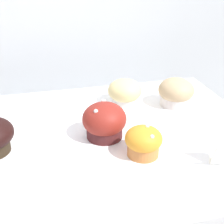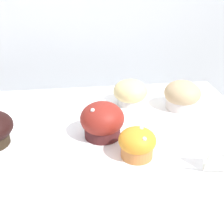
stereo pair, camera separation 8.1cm
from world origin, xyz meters
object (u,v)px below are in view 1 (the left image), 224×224
(muffin_front_center, at_px, (125,92))
(muffin_front_left, at_px, (176,92))
(muffin_front_right, at_px, (104,122))
(muffin_back_left, at_px, (143,141))

(muffin_front_center, relative_size, muffin_front_left, 0.97)
(muffin_front_center, distance_m, muffin_front_right, 0.21)
(muffin_front_left, relative_size, muffin_front_right, 0.98)
(muffin_front_center, height_order, muffin_front_left, muffin_front_left)
(muffin_back_left, height_order, muffin_front_right, muffin_front_right)
(muffin_back_left, bearing_deg, muffin_front_right, 125.00)
(muffin_front_center, xyz_separation_m, muffin_front_left, (0.15, -0.05, 0.00))
(muffin_front_center, xyz_separation_m, muffin_back_left, (-0.04, -0.28, -0.00))
(muffin_front_center, bearing_deg, muffin_front_left, -18.82)
(muffin_back_left, xyz_separation_m, muffin_front_right, (-0.07, 0.10, 0.01))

